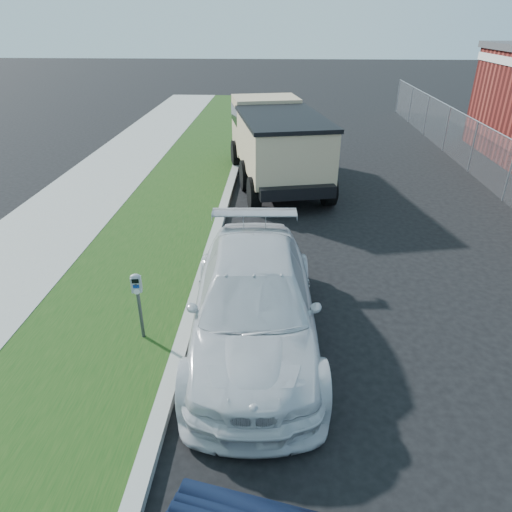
{
  "coord_description": "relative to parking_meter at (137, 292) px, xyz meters",
  "views": [
    {
      "loc": [
        -1.01,
        -6.75,
        5.09
      ],
      "look_at": [
        -1.4,
        1.0,
        1.0
      ],
      "focal_mm": 32.0,
      "sensor_mm": 36.0,
      "label": 1
    }
  ],
  "objects": [
    {
      "name": "dump_truck",
      "position": [
        2.17,
        9.09,
        0.37
      ],
      "size": [
        3.65,
        6.73,
        2.5
      ],
      "rotation": [
        0.0,
        0.0,
        0.21
      ],
      "color": "black",
      "rests_on": "ground"
    },
    {
      "name": "parking_meter",
      "position": [
        0.0,
        0.0,
        0.0
      ],
      "size": [
        0.19,
        0.14,
        1.26
      ],
      "rotation": [
        0.0,
        0.0,
        0.16
      ],
      "color": "#3F4247",
      "rests_on": "ground"
    },
    {
      "name": "ground",
      "position": [
        3.3,
        0.46,
        -1.03
      ],
      "size": [
        120.0,
        120.0,
        0.0
      ],
      "primitive_type": "plane",
      "color": "black",
      "rests_on": "ground"
    },
    {
      "name": "streetside",
      "position": [
        -2.27,
        2.46,
        -0.97
      ],
      "size": [
        6.12,
        50.0,
        0.15
      ],
      "color": "gray",
      "rests_on": "ground"
    },
    {
      "name": "white_wagon",
      "position": [
        1.93,
        0.21,
        -0.27
      ],
      "size": [
        2.39,
        5.34,
        1.52
      ],
      "primitive_type": "imported",
      "rotation": [
        0.0,
        0.0,
        0.05
      ],
      "color": "silver",
      "rests_on": "ground"
    }
  ]
}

